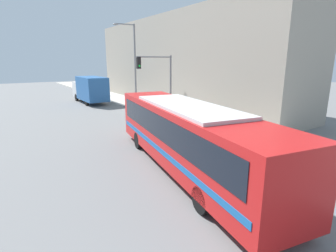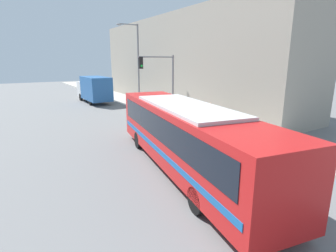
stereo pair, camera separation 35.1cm
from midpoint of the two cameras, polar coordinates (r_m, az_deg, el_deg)
The scene contains 10 objects.
ground_plane at distance 12.46m, azimuth 6.37°, elevation -9.34°, with size 120.00×120.00×0.00m, color slate.
sidewalk at distance 32.22m, azimuth -7.17°, elevation 5.27°, with size 3.38×70.00×0.17m.
building_facade at distance 31.07m, azimuth 3.61°, elevation 13.80°, with size 6.00×30.72×9.65m.
city_bus at distance 11.81m, azimuth 4.47°, elevation -1.51°, with size 4.72×12.62×3.07m.
delivery_truck at distance 32.87m, azimuth -15.51°, elevation 7.86°, with size 2.34×7.22×3.11m.
fire_hydrant at distance 17.99m, azimuth 12.36°, elevation -0.53°, with size 0.22×0.30×0.67m.
traffic_light_pole at distance 21.92m, azimuth -0.97°, elevation 10.93°, with size 3.28×0.35×5.20m.
parking_meter at distance 20.61m, azimuth 5.22°, elevation 3.32°, with size 0.14×0.14×1.41m.
street_lamp at distance 28.36m, azimuth -6.60°, elevation 14.16°, with size 2.37×0.28×8.39m.
pedestrian_near_corner at distance 20.67m, azimuth 9.61°, elevation 2.88°, with size 0.34×0.34×1.63m.
Camera 2 is at (-7.04, -9.01, 4.92)m, focal length 28.00 mm.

